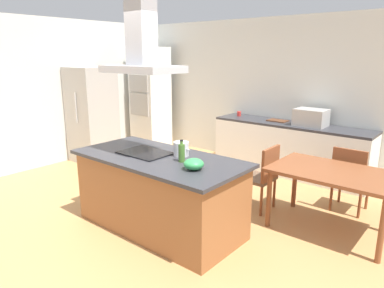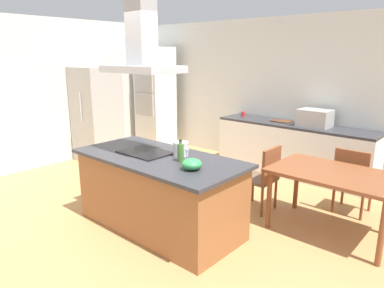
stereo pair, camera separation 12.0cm
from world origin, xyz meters
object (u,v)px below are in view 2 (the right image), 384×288
object	(u,v)px
coffee_mug_red	(243,114)
tea_kettle	(181,149)
cooktop	(145,152)
range_hood	(142,50)
chair_at_left_end	(264,175)
cutting_board	(282,121)
dining_table	(335,179)
chair_facing_back_wall	(352,177)
countertop_microwave	(315,118)
mixing_bowl	(192,164)
wall_oven_stack	(155,98)
refrigerator	(97,115)
olive_oil_bottle	(181,152)

from	to	relation	value
coffee_mug_red	tea_kettle	bearing A→B (deg)	-70.98
cooktop	range_hood	bearing A→B (deg)	0.00
coffee_mug_red	range_hood	bearing A→B (deg)	-79.53
cooktop	chair_at_left_end	xyz separation A→B (m)	(0.92, 1.24, -0.40)
cutting_board	range_hood	bearing A→B (deg)	-95.30
tea_kettle	dining_table	xyz separation A→B (m)	(1.43, 1.05, -0.32)
cooktop	chair_facing_back_wall	distance (m)	2.68
dining_table	tea_kettle	bearing A→B (deg)	-143.78
dining_table	chair_facing_back_wall	distance (m)	0.68
countertop_microwave	chair_at_left_end	xyz separation A→B (m)	(0.04, -1.64, -0.53)
tea_kettle	mixing_bowl	size ratio (longest dim) A/B	1.09
countertop_microwave	chair_facing_back_wall	size ratio (longest dim) A/B	0.56
coffee_mug_red	range_hood	world-z (taller)	range_hood
chair_facing_back_wall	wall_oven_stack	bearing A→B (deg)	170.70
mixing_bowl	countertop_microwave	distance (m)	2.98
wall_oven_stack	refrigerator	distance (m)	1.49
olive_oil_bottle	chair_facing_back_wall	bearing A→B (deg)	56.07
dining_table	chair_facing_back_wall	size ratio (longest dim) A/B	1.57
cooktop	mixing_bowl	xyz separation A→B (m)	(0.84, -0.10, 0.05)
range_hood	cutting_board	bearing A→B (deg)	84.70
olive_oil_bottle	wall_oven_stack	distance (m)	4.17
chair_at_left_end	olive_oil_bottle	bearing A→B (deg)	-106.18
tea_kettle	range_hood	distance (m)	1.20
dining_table	chair_facing_back_wall	world-z (taller)	chair_facing_back_wall
cutting_board	chair_at_left_end	xyz separation A→B (m)	(0.65, -1.69, -0.40)
dining_table	range_hood	xyz separation A→B (m)	(-1.83, -1.24, 1.43)
tea_kettle	olive_oil_bottle	size ratio (longest dim) A/B	0.93
cooktop	cutting_board	bearing A→B (deg)	84.70
cooktop	refrigerator	size ratio (longest dim) A/B	0.33
mixing_bowl	wall_oven_stack	xyz separation A→B (m)	(-3.51, 2.75, 0.14)
chair_at_left_end	mixing_bowl	bearing A→B (deg)	-93.49
cooktop	cutting_board	world-z (taller)	cutting_board
wall_oven_stack	range_hood	xyz separation A→B (m)	(2.68, -2.65, 1.00)
tea_kettle	cutting_board	xyz separation A→B (m)	(-0.13, 2.74, -0.07)
cooktop	countertop_microwave	world-z (taller)	countertop_microwave
dining_table	chair_at_left_end	bearing A→B (deg)	-180.00
cooktop	tea_kettle	distance (m)	0.45
tea_kettle	cutting_board	size ratio (longest dim) A/B	0.68
coffee_mug_red	refrigerator	bearing A→B (deg)	-141.32
chair_facing_back_wall	chair_at_left_end	bearing A→B (deg)	-143.99
cooktop	cutting_board	distance (m)	2.94
range_hood	cooktop	bearing A→B (deg)	0.00
tea_kettle	countertop_microwave	world-z (taller)	countertop_microwave
olive_oil_bottle	countertop_microwave	xyz separation A→B (m)	(0.32, 2.86, 0.03)
cooktop	olive_oil_bottle	distance (m)	0.57
countertop_microwave	cutting_board	world-z (taller)	countertop_microwave
olive_oil_bottle	countertop_microwave	world-z (taller)	countertop_microwave
olive_oil_bottle	tea_kettle	bearing A→B (deg)	132.67
tea_kettle	mixing_bowl	distance (m)	0.53
dining_table	cooktop	bearing A→B (deg)	-145.89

